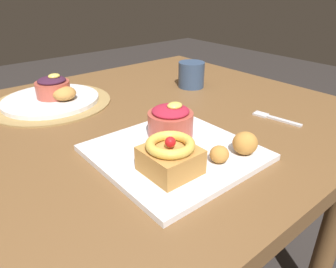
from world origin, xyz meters
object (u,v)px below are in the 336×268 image
(back_ramekin, at_px, (53,87))
(fritter_middle, at_px, (219,154))
(coffee_mug, at_px, (191,75))
(fritter_front, at_px, (245,143))
(berry_ramekin, at_px, (171,121))
(front_plate, at_px, (174,152))
(fork, at_px, (273,118))
(back_plate, at_px, (51,100))
(cake_slice, at_px, (170,156))
(back_pastry, at_px, (64,93))

(back_ramekin, bearing_deg, fritter_middle, -79.05)
(coffee_mug, bearing_deg, fritter_front, -120.49)
(berry_ramekin, bearing_deg, front_plate, -123.55)
(front_plate, height_order, fork, front_plate)
(fritter_middle, height_order, coffee_mug, coffee_mug)
(front_plate, bearing_deg, fritter_front, -45.08)
(fork, bearing_deg, back_ramekin, 30.66)
(berry_ramekin, distance_m, back_plate, 0.41)
(cake_slice, xyz_separation_m, back_ramekin, (-0.01, 0.50, 0.00))
(back_plate, distance_m, fork, 0.61)
(fritter_front, relative_size, fritter_middle, 1.33)
(back_pastry, relative_size, fork, 0.51)
(cake_slice, distance_m, fork, 0.37)
(back_pastry, height_order, fork, back_pastry)
(fritter_front, bearing_deg, berry_ramekin, 111.39)
(back_plate, bearing_deg, back_ramekin, 15.57)
(fritter_front, xyz_separation_m, fritter_middle, (-0.06, 0.01, -0.01))
(back_pastry, bearing_deg, cake_slice, -90.05)
(front_plate, relative_size, coffee_mug, 3.51)
(cake_slice, height_order, fritter_front, cake_slice)
(cake_slice, distance_m, back_ramekin, 0.50)
(coffee_mug, bearing_deg, fork, -93.39)
(cake_slice, height_order, fork, cake_slice)
(fritter_front, distance_m, fritter_middle, 0.06)
(coffee_mug, bearing_deg, fritter_middle, -127.39)
(front_plate, relative_size, berry_ramekin, 3.00)
(cake_slice, height_order, coffee_mug, same)
(coffee_mug, bearing_deg, back_plate, 160.91)
(fritter_front, bearing_deg, back_pastry, 106.96)
(front_plate, distance_m, fork, 0.31)
(back_pastry, bearing_deg, back_ramekin, 106.78)
(back_plate, xyz_separation_m, coffee_mug, (0.41, -0.14, 0.03))
(berry_ramekin, bearing_deg, back_pastry, 104.93)
(fritter_middle, bearing_deg, fritter_front, -8.91)
(back_pastry, xyz_separation_m, coffee_mug, (0.39, -0.10, 0.01))
(berry_ramekin, distance_m, fritter_front, 0.17)
(back_pastry, xyz_separation_m, fork, (0.37, -0.43, -0.03))
(front_plate, relative_size, back_ramekin, 3.11)
(cake_slice, bearing_deg, back_pastry, 89.95)
(fritter_front, xyz_separation_m, back_plate, (-0.18, 0.54, -0.02))
(fritter_middle, xyz_separation_m, back_ramekin, (-0.10, 0.54, 0.02))
(back_plate, bearing_deg, front_plate, -79.65)
(back_ramekin, distance_m, back_pastry, 0.05)
(front_plate, height_order, coffee_mug, coffee_mug)
(fritter_middle, relative_size, back_plate, 0.14)
(berry_ramekin, height_order, back_plate, berry_ramekin)
(back_ramekin, height_order, fork, back_ramekin)
(fritter_middle, bearing_deg, back_ramekin, 100.95)
(back_plate, bearing_deg, fritter_front, -71.78)
(back_plate, bearing_deg, coffee_mug, -19.09)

